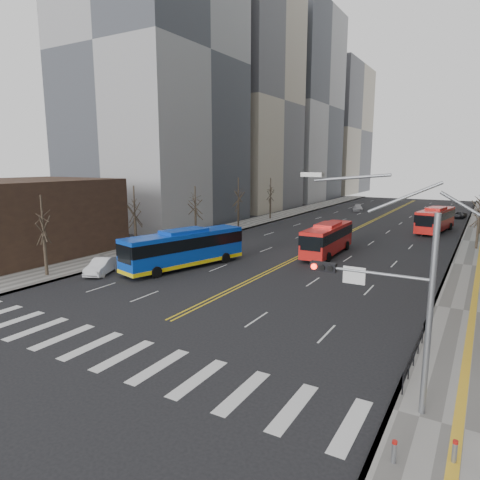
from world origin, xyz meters
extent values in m
plane|color=black|center=(0.00, 0.00, 0.00)|extent=(220.00, 220.00, 0.00)
cube|color=#65625E|center=(-16.50, 45.00, 0.07)|extent=(5.00, 130.00, 0.15)
cube|color=silver|center=(-8.27, 0.00, 0.01)|extent=(0.70, 4.00, 0.01)
cube|color=silver|center=(-5.91, 0.00, 0.01)|extent=(0.70, 4.00, 0.01)
cube|color=silver|center=(-3.55, 0.00, 0.01)|extent=(0.70, 4.00, 0.01)
cube|color=silver|center=(-1.18, 0.00, 0.01)|extent=(0.70, 4.00, 0.01)
cube|color=silver|center=(1.18, 0.00, 0.01)|extent=(0.70, 4.00, 0.01)
cube|color=silver|center=(3.55, 0.00, 0.01)|extent=(0.70, 4.00, 0.01)
cube|color=silver|center=(5.91, 0.00, 0.01)|extent=(0.70, 4.00, 0.01)
cube|color=silver|center=(8.27, 0.00, 0.01)|extent=(0.70, 4.00, 0.01)
cube|color=silver|center=(10.64, 0.00, 0.01)|extent=(0.70, 4.00, 0.01)
cube|color=silver|center=(13.00, 0.00, 0.01)|extent=(0.70, 4.00, 0.01)
cube|color=gold|center=(-0.20, 55.00, 0.01)|extent=(0.15, 100.00, 0.01)
cube|color=gold|center=(0.20, 55.00, 0.01)|extent=(0.15, 100.00, 0.01)
cube|color=#939396|center=(-31.00, 40.00, 26.00)|extent=(22.00, 24.00, 52.00)
cube|color=#AFA38D|center=(-31.00, 66.00, 22.00)|extent=(22.00, 22.00, 44.00)
cube|color=#939396|center=(-30.00, 93.00, 24.00)|extent=(20.00, 26.00, 48.00)
cube|color=#AFA38D|center=(-29.00, 125.00, 20.00)|extent=(18.00, 30.00, 40.00)
cube|color=#322019|center=(-26.00, 12.00, 4.00)|extent=(14.00, 18.00, 8.00)
cylinder|color=gray|center=(15.20, 2.00, 4.00)|extent=(0.24, 0.24, 8.00)
cylinder|color=gray|center=(12.95, 2.00, 5.50)|extent=(4.50, 0.12, 0.12)
cube|color=black|center=(11.00, 2.00, 5.50)|extent=(1.10, 0.28, 0.38)
cylinder|color=#FF190C|center=(10.65, 1.84, 5.50)|extent=(0.24, 0.08, 0.24)
cylinder|color=black|center=(11.00, 1.84, 5.50)|extent=(0.24, 0.08, 0.24)
cylinder|color=black|center=(11.35, 1.84, 5.50)|extent=(0.24, 0.08, 0.24)
cube|color=silver|center=(12.30, 2.00, 5.30)|extent=(0.90, 0.06, 0.70)
cube|color=#999993|center=(10.40, 2.00, 9.30)|extent=(0.90, 0.35, 0.18)
cube|color=black|center=(14.30, 6.00, 1.15)|extent=(0.04, 6.00, 0.04)
cylinder|color=black|center=(14.30, 3.00, 0.65)|extent=(0.06, 0.06, 1.00)
cylinder|color=black|center=(14.30, 4.50, 0.65)|extent=(0.06, 0.06, 1.00)
cylinder|color=black|center=(14.30, 6.00, 0.65)|extent=(0.06, 0.06, 1.00)
cylinder|color=black|center=(14.30, 7.50, 0.65)|extent=(0.06, 0.06, 1.00)
cylinder|color=black|center=(14.30, 9.00, 0.65)|extent=(0.06, 0.06, 1.00)
cylinder|color=gray|center=(14.80, -1.50, 0.50)|extent=(0.16, 0.16, 0.70)
cylinder|color=#B2140F|center=(14.80, -1.50, 0.88)|extent=(0.17, 0.17, 0.10)
cylinder|color=gray|center=(16.50, -0.50, 0.50)|extent=(0.16, 0.16, 0.70)
cylinder|color=#B2140F|center=(16.50, -0.50, 0.88)|extent=(0.17, 0.17, 0.10)
cylinder|color=black|center=(-16.00, 8.00, 1.88)|extent=(0.28, 0.28, 3.75)
cylinder|color=black|center=(-16.00, 19.00, 1.95)|extent=(0.28, 0.28, 3.90)
cylinder|color=black|center=(-16.00, 30.00, 1.80)|extent=(0.28, 0.28, 3.60)
cylinder|color=black|center=(-16.00, 41.00, 2.00)|extent=(0.28, 0.28, 4.00)
cylinder|color=black|center=(-16.00, 52.00, 1.90)|extent=(0.28, 0.28, 3.80)
cylinder|color=black|center=(16.00, 40.00, 1.75)|extent=(0.28, 0.28, 3.50)
cylinder|color=black|center=(16.00, 52.00, 1.88)|extent=(0.28, 0.28, 3.75)
cube|color=blue|center=(-7.59, 16.64, 1.85)|extent=(5.86, 12.80, 3.00)
cube|color=black|center=(-7.59, 16.64, 2.43)|extent=(5.92, 12.83, 1.07)
cube|color=blue|center=(-7.59, 16.64, 3.45)|extent=(3.19, 4.79, 0.40)
cube|color=yellow|center=(-7.59, 16.64, 0.55)|extent=(5.92, 12.83, 0.35)
cylinder|color=black|center=(-9.92, 13.11, 0.50)|extent=(0.56, 1.04, 1.00)
cylinder|color=black|center=(-7.40, 12.42, 0.50)|extent=(0.56, 1.04, 1.00)
cylinder|color=black|center=(-7.78, 20.86, 0.50)|extent=(0.56, 1.04, 1.00)
cylinder|color=black|center=(-5.26, 20.16, 0.50)|extent=(0.56, 1.04, 1.00)
cube|color=red|center=(2.16, 28.96, 1.73)|extent=(2.64, 10.73, 2.76)
cube|color=black|center=(2.16, 28.96, 2.28)|extent=(2.70, 10.75, 0.99)
cube|color=red|center=(2.16, 28.96, 3.21)|extent=(2.01, 3.78, 0.40)
cylinder|color=black|center=(1.01, 25.52, 0.50)|extent=(0.32, 1.01, 1.00)
cylinder|color=black|center=(3.44, 25.57, 0.50)|extent=(0.32, 1.01, 1.00)
cylinder|color=black|center=(0.88, 32.36, 0.50)|extent=(0.32, 1.01, 1.00)
cylinder|color=black|center=(3.30, 32.40, 0.50)|extent=(0.32, 1.01, 1.00)
cube|color=red|center=(10.44, 51.40, 1.80)|extent=(4.17, 11.41, 2.90)
cube|color=black|center=(10.44, 51.40, 2.36)|extent=(4.24, 11.44, 1.04)
cube|color=red|center=(10.44, 51.40, 3.35)|extent=(2.59, 4.17, 0.40)
cylinder|color=black|center=(8.65, 48.06, 0.50)|extent=(0.45, 1.03, 1.00)
cylinder|color=black|center=(11.16, 47.68, 0.50)|extent=(0.45, 1.03, 1.00)
cylinder|color=black|center=(9.72, 55.12, 0.50)|extent=(0.45, 1.03, 1.00)
cylinder|color=black|center=(12.22, 54.74, 0.50)|extent=(0.45, 1.03, 1.00)
imported|color=silver|center=(-12.50, 11.03, 0.72)|extent=(3.07, 4.62, 1.44)
imported|color=black|center=(8.89, 56.71, 0.77)|extent=(2.01, 4.59, 1.54)
imported|color=gray|center=(-6.25, 72.54, 0.67)|extent=(3.18, 5.00, 1.35)
imported|color=black|center=(12.50, 70.39, 0.55)|extent=(2.31, 4.15, 1.10)
camera|label=1|loc=(16.71, -14.75, 9.79)|focal=32.00mm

